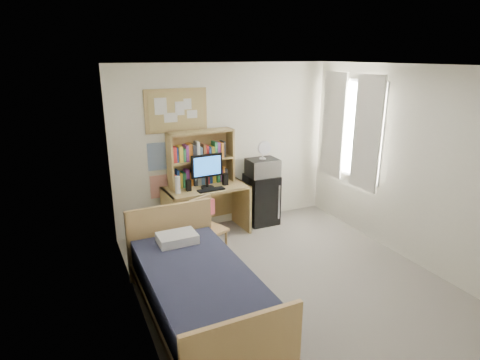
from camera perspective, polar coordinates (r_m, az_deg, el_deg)
name	(u,v)px	position (r m, az deg, el deg)	size (l,w,h in m)	color
floor	(290,283)	(5.19, 7.20, -14.35)	(3.60, 4.20, 0.02)	gray
ceiling	(300,65)	(4.42, 8.51, 15.82)	(3.60, 4.20, 0.02)	white
wall_back	(225,147)	(6.45, -2.12, 4.77)	(3.60, 0.04, 2.60)	silver
wall_front	(456,268)	(3.21, 28.40, -10.92)	(3.60, 0.04, 2.60)	silver
wall_left	(136,207)	(4.02, -14.57, -3.68)	(0.04, 4.20, 2.60)	silver
wall_right	(411,166)	(5.77, 23.16, 1.85)	(0.04, 4.20, 2.60)	silver
window_unit	(351,129)	(6.52, 15.48, 6.99)	(0.10, 1.40, 1.70)	white
curtain_left	(367,134)	(6.20, 17.61, 6.30)	(0.04, 0.55, 1.70)	silver
curtain_right	(333,125)	(6.81, 13.14, 7.58)	(0.04, 0.55, 1.70)	silver
bulletin_board	(176,111)	(6.07, -9.05, 9.74)	(0.94, 0.03, 0.64)	tan
poster_wave	(157,157)	(6.13, -11.65, 3.27)	(0.30, 0.01, 0.42)	#265499
poster_japan	(159,186)	(6.26, -11.39, -0.90)	(0.28, 0.01, 0.36)	#CB3F23
desk	(206,211)	(6.26, -4.79, -4.37)	(1.26, 0.63, 0.79)	tan
desk_chair	(209,229)	(5.52, -4.36, -7.02)	(0.43, 0.43, 0.86)	tan
mini_fridge	(261,199)	(6.68, 3.05, -2.72)	(0.48, 0.48, 0.82)	black
bed	(200,296)	(4.40, -5.76, -16.07)	(1.04, 2.09, 0.57)	#1C1E33
hutch	(201,158)	(6.14, -5.54, 3.15)	(1.02, 0.26, 0.83)	tan
monitor	(207,171)	(5.99, -4.72, 1.26)	(0.49, 0.04, 0.52)	black
keyboard	(211,190)	(5.94, -4.12, -1.38)	(0.41, 0.13, 0.02)	black
speaker_left	(189,185)	(5.94, -7.33, -0.76)	(0.07, 0.07, 0.17)	black
speaker_right	(225,179)	(6.16, -2.12, 0.12)	(0.07, 0.07, 0.18)	black
water_bottle	(178,185)	(5.83, -8.86, -0.71)	(0.07, 0.07, 0.25)	silver
hoodie	(199,210)	(5.57, -5.82, -4.20)	(0.46, 0.14, 0.22)	#FF616B
microwave	(262,167)	(6.50, 3.21, 1.80)	(0.48, 0.37, 0.28)	silver
desk_fan	(263,151)	(6.43, 3.25, 4.16)	(0.22, 0.22, 0.27)	silver
pillow	(177,238)	(4.86, -8.92, -8.16)	(0.45, 0.32, 0.11)	silver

